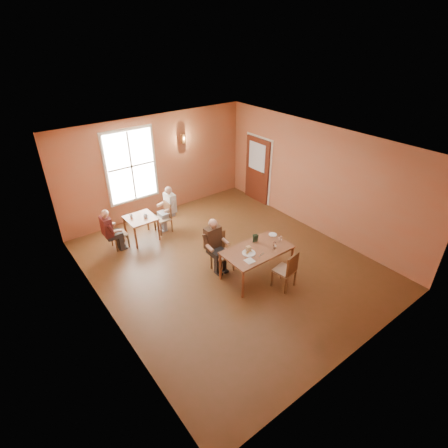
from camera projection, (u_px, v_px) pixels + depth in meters
ground at (229, 264)px, 8.68m from camera, size 6.00×7.00×0.01m
wall_back at (157, 166)px, 10.33m from camera, size 6.00×0.04×3.00m
wall_front at (366, 293)px, 5.52m from camera, size 6.00×0.04×3.00m
wall_left at (100, 257)px, 6.35m from camera, size 0.04×7.00×3.00m
wall_right at (316, 179)px, 9.50m from camera, size 0.04×7.00×3.00m
ceiling at (230, 146)px, 7.17m from camera, size 6.00×7.00×0.04m
window at (131, 166)px, 9.78m from camera, size 1.36×0.10×1.96m
door at (257, 170)px, 11.27m from camera, size 0.12×1.04×2.10m
wall_sconce at (183, 138)px, 10.38m from camera, size 0.16×0.16×0.28m
main_table at (256, 262)px, 8.10m from camera, size 1.58×0.89×0.74m
chair_diner_main at (222, 253)px, 8.24m from camera, size 0.42×0.42×0.95m
diner_main at (223, 248)px, 8.13m from camera, size 0.51×0.51×1.28m
chair_empty at (284, 269)px, 7.73m from camera, size 0.47×0.47×0.92m
plate_food at (249, 253)px, 7.77m from camera, size 0.39×0.39×0.04m
sandwich at (248, 249)px, 7.82m from camera, size 0.11×0.11×0.12m
goblet_b at (280, 239)px, 8.12m from camera, size 0.08×0.08×0.19m
goblet_c at (275, 245)px, 7.89m from camera, size 0.09×0.09×0.19m
menu_stand at (255, 238)px, 8.14m from camera, size 0.13×0.10×0.20m
knife at (262, 255)px, 7.73m from camera, size 0.20×0.06×0.00m
napkin at (250, 261)px, 7.53m from camera, size 0.20×0.20×0.01m
side_plate at (273, 235)px, 8.45m from camera, size 0.23×0.23×0.02m
second_table at (142, 228)px, 9.51m from camera, size 0.75×0.75×0.67m
chair_diner_white at (163, 218)px, 9.80m from camera, size 0.39×0.39×0.87m
diner_white at (163, 212)px, 9.73m from camera, size 0.49×0.49×1.23m
chair_diner_maroon at (119, 233)px, 9.13m from camera, size 0.37×0.37×0.83m
diner_maroon at (117, 228)px, 9.03m from camera, size 0.47×0.47×1.19m
cup_a at (145, 216)px, 9.33m from camera, size 0.13×0.13×0.09m
cup_b at (131, 216)px, 9.32m from camera, size 0.12×0.12×0.09m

